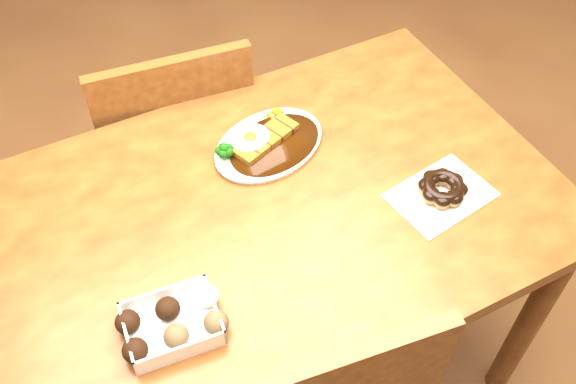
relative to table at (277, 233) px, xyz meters
name	(u,v)px	position (x,y,z in m)	size (l,w,h in m)	color
ground	(280,364)	(0.00, 0.00, -0.65)	(6.00, 6.00, 0.00)	brown
table	(277,233)	(0.00, 0.00, 0.00)	(1.20, 0.80, 0.75)	#4F270F
chair_far	(176,145)	(-0.06, 0.54, -0.17)	(0.47, 0.47, 0.87)	#4F270F
katsu_curry_plate	(266,143)	(0.06, 0.16, 0.11)	(0.31, 0.26, 0.05)	white
donut_box	(172,323)	(-0.30, -0.18, 0.12)	(0.20, 0.14, 0.05)	white
pon_de_ring	(442,189)	(0.32, -0.14, 0.12)	(0.23, 0.18, 0.04)	silver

